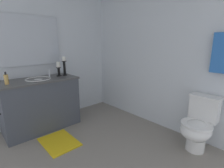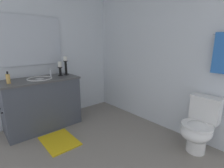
% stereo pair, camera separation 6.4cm
% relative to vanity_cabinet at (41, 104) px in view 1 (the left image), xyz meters
% --- Properties ---
extents(floor, '(3.09, 2.88, 0.02)m').
position_rel_vanity_cabinet_xyz_m(floor, '(1.22, 0.17, -0.44)').
color(floor, gray).
rests_on(floor, ground).
extents(wall_back, '(3.09, 0.04, 2.45)m').
position_rel_vanity_cabinet_xyz_m(wall_back, '(1.22, 1.61, 0.79)').
color(wall_back, silver).
rests_on(wall_back, ground).
extents(wall_left, '(0.04, 2.88, 2.45)m').
position_rel_vanity_cabinet_xyz_m(wall_left, '(-0.33, 0.17, 0.79)').
color(wall_left, silver).
rests_on(wall_left, ground).
extents(vanity_cabinet, '(0.58, 1.22, 0.87)m').
position_rel_vanity_cabinet_xyz_m(vanity_cabinet, '(0.00, 0.00, 0.00)').
color(vanity_cabinet, '#474C56').
rests_on(vanity_cabinet, ground).
extents(sink_basin, '(0.40, 0.40, 0.24)m').
position_rel_vanity_cabinet_xyz_m(sink_basin, '(-0.00, 0.00, 0.39)').
color(sink_basin, white).
rests_on(sink_basin, vanity_cabinet).
extents(mirror, '(0.02, 1.04, 0.82)m').
position_rel_vanity_cabinet_xyz_m(mirror, '(-0.28, 0.00, 1.04)').
color(mirror, silver).
extents(candle_holder_tall, '(0.09, 0.09, 0.34)m').
position_rel_vanity_cabinet_xyz_m(candle_holder_tall, '(-0.03, 0.49, 0.61)').
color(candle_holder_tall, black).
rests_on(candle_holder_tall, vanity_cabinet).
extents(candle_holder_short, '(0.09, 0.09, 0.25)m').
position_rel_vanity_cabinet_xyz_m(candle_holder_short, '(-0.03, 0.38, 0.57)').
color(candle_holder_short, black).
rests_on(candle_holder_short, vanity_cabinet).
extents(soap_bottle, '(0.06, 0.06, 0.18)m').
position_rel_vanity_cabinet_xyz_m(soap_bottle, '(0.06, -0.45, 0.51)').
color(soap_bottle, '#E5B259').
rests_on(soap_bottle, vanity_cabinet).
extents(toilet, '(0.39, 0.54, 0.75)m').
position_rel_vanity_cabinet_xyz_m(toilet, '(2.06, 1.33, -0.07)').
color(toilet, white).
rests_on(toilet, ground).
extents(towel_near_vanity, '(0.24, 0.03, 0.51)m').
position_rel_vanity_cabinet_xyz_m(towel_near_vanity, '(2.16, 1.53, 0.88)').
color(towel_near_vanity, blue).
rests_on(towel_near_vanity, towel_bar).
extents(bath_mat, '(0.60, 0.44, 0.02)m').
position_rel_vanity_cabinet_xyz_m(bath_mat, '(0.62, 0.00, -0.43)').
color(bath_mat, yellow).
rests_on(bath_mat, ground).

